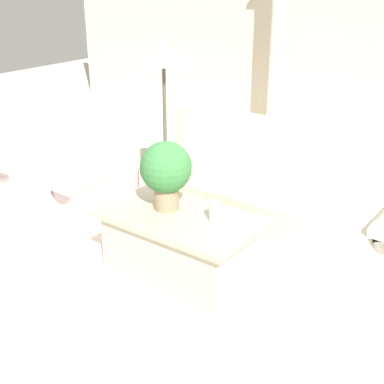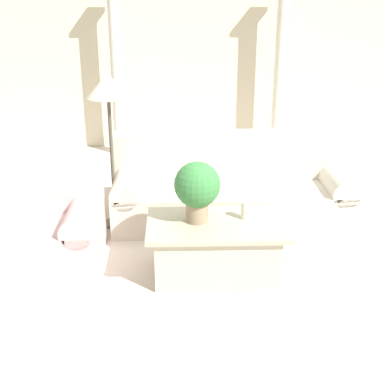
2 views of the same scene
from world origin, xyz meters
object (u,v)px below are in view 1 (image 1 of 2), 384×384
Objects in this scene: sofa_long at (281,192)px; potted_plant at (166,170)px; coffee_table at (180,244)px; floor_lamp at (164,61)px; loveseat at (72,172)px.

sofa_long is 1.25m from potted_plant.
floor_lamp is at bearing 133.74° from coffee_table.
potted_plant is at bearing 165.03° from coffee_table.
loveseat is 1.52m from potted_plant.
loveseat is 1.62m from coffee_table.
sofa_long is 1.59m from floor_lamp.
potted_plant reaches higher than loveseat.
sofa_long is 1.17m from coffee_table.
coffee_table is (-0.24, -1.14, -0.10)m from sofa_long.
potted_plant is 0.33× the size of floor_lamp.
floor_lamp is at bearing 129.82° from potted_plant.
potted_plant reaches higher than coffee_table.
floor_lamp is at bearing 48.09° from loveseat.
coffee_table is 2.25× the size of potted_plant.
loveseat is 1.36m from floor_lamp.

